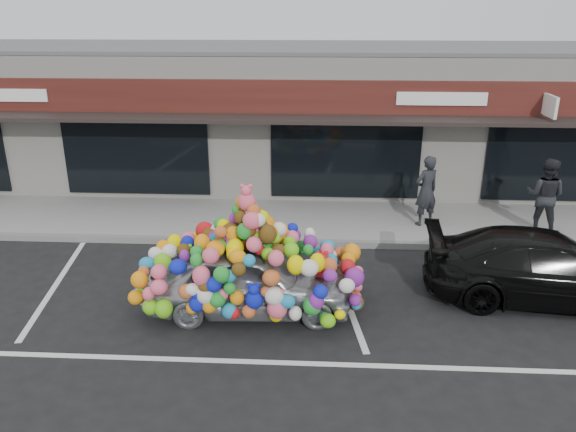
# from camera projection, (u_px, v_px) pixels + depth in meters

# --- Properties ---
(ground) EXTENTS (90.00, 90.00, 0.00)m
(ground) POSITION_uv_depth(u_px,v_px,m) (206.00, 293.00, 11.39)
(ground) COLOR black
(ground) RESTS_ON ground
(shop_building) EXTENTS (24.00, 7.20, 4.31)m
(shop_building) POSITION_uv_depth(u_px,v_px,m) (251.00, 113.00, 18.53)
(shop_building) COLOR silver
(shop_building) RESTS_ON ground
(sidewalk) EXTENTS (26.00, 3.00, 0.15)m
(sidewalk) POSITION_uv_depth(u_px,v_px,m) (234.00, 220.00, 15.11)
(sidewalk) COLOR gray
(sidewalk) RESTS_ON ground
(kerb) EXTENTS (26.00, 0.18, 0.16)m
(kerb) POSITION_uv_depth(u_px,v_px,m) (225.00, 241.00, 13.70)
(kerb) COLOR slate
(kerb) RESTS_ON ground
(parking_stripe_left) EXTENTS (0.73, 4.37, 0.01)m
(parking_stripe_left) POSITION_uv_depth(u_px,v_px,m) (56.00, 284.00, 11.74)
(parking_stripe_left) COLOR silver
(parking_stripe_left) RESTS_ON ground
(parking_stripe_mid) EXTENTS (0.73, 4.37, 0.01)m
(parking_stripe_mid) POSITION_uv_depth(u_px,v_px,m) (343.00, 292.00, 11.43)
(parking_stripe_mid) COLOR silver
(parking_stripe_mid) RESTS_ON ground
(lane_line) EXTENTS (14.00, 0.12, 0.01)m
(lane_line) POSITION_uv_depth(u_px,v_px,m) (300.00, 363.00, 9.13)
(lane_line) COLOR silver
(lane_line) RESTS_ON ground
(toy_car) EXTENTS (2.85, 4.25, 2.43)m
(toy_car) POSITION_uv_depth(u_px,v_px,m) (249.00, 270.00, 10.49)
(toy_car) COLOR #94999D
(toy_car) RESTS_ON ground
(black_sedan) EXTENTS (2.30, 4.82, 1.36)m
(black_sedan) POSITION_uv_depth(u_px,v_px,m) (547.00, 268.00, 10.94)
(black_sedan) COLOR black
(black_sedan) RESTS_ON ground
(pedestrian_a) EXTENTS (0.79, 0.70, 1.82)m
(pedestrian_a) POSITION_uv_depth(u_px,v_px,m) (426.00, 191.00, 14.27)
(pedestrian_a) COLOR black
(pedestrian_a) RESTS_ON sidewalk
(pedestrian_b) EXTENTS (1.15, 1.08, 1.88)m
(pedestrian_b) POSITION_uv_depth(u_px,v_px,m) (545.00, 196.00, 13.81)
(pedestrian_b) COLOR black
(pedestrian_b) RESTS_ON sidewalk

